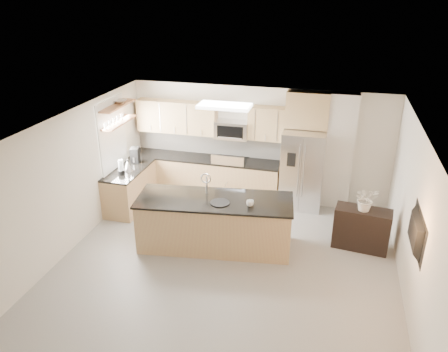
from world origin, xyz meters
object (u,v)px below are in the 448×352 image
(microwave, at_px, (232,130))
(kettle, at_px, (128,166))
(island, at_px, (215,223))
(blender, at_px, (121,168))
(cup, at_px, (250,203))
(bowl, at_px, (120,101))
(flower_vase, at_px, (367,193))
(coffee_maker, at_px, (135,156))
(credenza, at_px, (361,229))
(platter, at_px, (220,203))
(television, at_px, (412,232))
(range, at_px, (230,178))
(refrigerator, at_px, (302,169))

(microwave, relative_size, kettle, 2.82)
(island, relative_size, blender, 8.98)
(microwave, xyz_separation_m, blender, (-2.07, -1.50, -0.56))
(microwave, xyz_separation_m, cup, (0.93, -2.40, -0.57))
(bowl, relative_size, flower_vase, 0.51)
(blender, bearing_deg, coffee_maker, 91.58)
(coffee_maker, height_order, bowl, bowl)
(credenza, relative_size, flower_vase, 1.47)
(microwave, xyz_separation_m, platter, (0.37, -2.44, -0.62))
(microwave, xyz_separation_m, kettle, (-2.02, -1.29, -0.59))
(coffee_maker, height_order, television, television)
(credenza, height_order, coffee_maker, coffee_maker)
(credenza, distance_m, bowl, 5.61)
(range, distance_m, microwave, 1.16)
(microwave, xyz_separation_m, refrigerator, (1.66, -0.17, -0.74))
(blender, distance_m, flower_vase, 5.03)
(credenza, bearing_deg, kettle, -177.38)
(kettle, xyz_separation_m, bowl, (-0.23, 0.36, 1.34))
(range, xyz_separation_m, refrigerator, (1.66, -0.05, 0.42))
(kettle, bearing_deg, credenza, -4.22)
(range, relative_size, credenza, 1.11)
(cup, bearing_deg, bowl, 155.15)
(blender, bearing_deg, flower_vase, -2.03)
(island, relative_size, credenza, 2.95)
(range, height_order, refrigerator, refrigerator)
(flower_vase, bearing_deg, credenza, 93.66)
(platter, relative_size, flower_vase, 0.51)
(credenza, bearing_deg, island, -159.88)
(microwave, xyz_separation_m, television, (3.51, -3.24, -0.28))
(microwave, distance_m, blender, 2.62)
(cup, xyz_separation_m, television, (2.58, -0.85, 0.29))
(refrigerator, xyz_separation_m, kettle, (-3.68, -1.12, 0.15))
(cup, xyz_separation_m, coffee_maker, (-3.02, 1.62, 0.02))
(credenza, bearing_deg, range, 159.36)
(range, height_order, kettle, kettle)
(cup, height_order, television, television)
(refrigerator, height_order, bowl, bowl)
(microwave, bearing_deg, flower_vase, -29.63)
(range, xyz_separation_m, kettle, (-2.02, -1.17, 0.57))
(refrigerator, xyz_separation_m, bowl, (-3.91, -0.76, 1.49))
(kettle, bearing_deg, flower_vase, -4.45)
(kettle, bearing_deg, television, -19.44)
(coffee_maker, bearing_deg, microwave, 20.30)
(blender, bearing_deg, television, -17.33)
(credenza, relative_size, kettle, 3.81)
(credenza, height_order, blender, blender)
(refrigerator, distance_m, island, 2.60)
(microwave, height_order, coffee_maker, microwave)
(range, bearing_deg, microwave, 90.00)
(island, relative_size, cup, 22.23)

